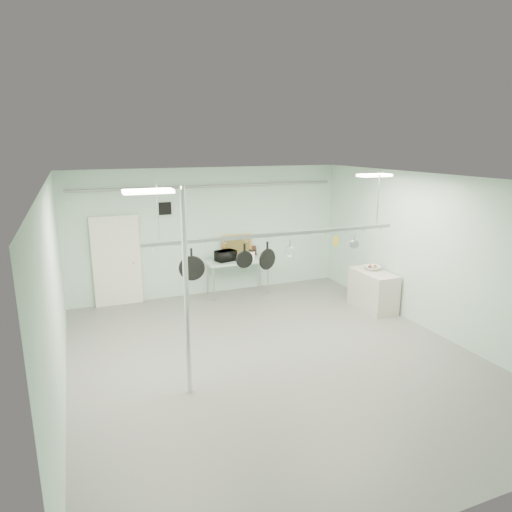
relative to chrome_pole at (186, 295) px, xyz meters
name	(u,v)px	position (x,y,z in m)	size (l,w,h in m)	color
floor	(274,357)	(1.70, 0.60, -1.60)	(8.00, 8.00, 0.00)	gray
ceiling	(275,180)	(1.70, 0.60, 1.59)	(7.00, 8.00, 0.02)	silver
back_wall	(210,232)	(1.70, 4.59, 0.00)	(7.00, 0.02, 3.20)	#A7C8BA
right_wall	(433,254)	(5.19, 0.60, 0.00)	(0.02, 8.00, 3.20)	#A7C8BA
door	(117,262)	(-0.60, 4.54, -0.55)	(1.10, 0.10, 2.20)	silver
wall_vent	(165,208)	(0.60, 4.57, 0.65)	(0.30, 0.04, 0.30)	black
conduit_pipe	(209,186)	(1.70, 4.50, 1.15)	(0.07, 0.07, 6.60)	gray
chrome_pole	(186,295)	(0.00, 0.00, 0.00)	(0.08, 0.08, 3.20)	silver
prep_table	(238,263)	(2.30, 4.20, -0.77)	(1.60, 0.70, 0.91)	#AECDC0
side_cabinet	(373,290)	(4.85, 2.00, -1.15)	(0.60, 1.20, 0.90)	beige
pot_rack	(278,233)	(1.90, 0.90, 0.63)	(4.80, 0.06, 1.00)	#B7B7BC
light_panel_left	(148,191)	(-0.50, -0.20, 1.56)	(0.65, 0.30, 0.05)	white
light_panel_right	(374,175)	(4.10, 1.20, 1.56)	(0.65, 0.30, 0.05)	white
microwave	(226,256)	(1.99, 4.21, -0.56)	(0.48, 0.33, 0.27)	black
coffee_canister	(252,255)	(2.65, 4.10, -0.59)	(0.15, 0.15, 0.22)	white
painting_large	(237,246)	(2.40, 4.50, -0.41)	(0.78, 0.05, 0.58)	orange
painting_small	(251,251)	(2.78, 4.50, -0.57)	(0.30, 0.04, 0.25)	#351812
fruit_bowl	(372,268)	(4.91, 2.16, -0.65)	(0.38, 0.38, 0.09)	silver
skillet_left	(192,265)	(0.32, 0.90, 0.20)	(0.43, 0.06, 0.57)	black
skillet_mid	(244,255)	(1.26, 0.90, 0.28)	(0.31, 0.06, 0.42)	black
skillet_right	(267,256)	(1.69, 0.90, 0.23)	(0.38, 0.06, 0.51)	black
whisk	(290,249)	(2.14, 0.90, 0.30)	(0.20, 0.20, 0.36)	silver
grater	(336,241)	(3.10, 0.90, 0.38)	(0.09, 0.02, 0.21)	gold
saucepan	(354,241)	(3.51, 0.90, 0.35)	(0.15, 0.09, 0.27)	#A8A8AD
fruit_cluster	(372,266)	(4.91, 2.16, -0.61)	(0.24, 0.24, 0.09)	#9A280E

